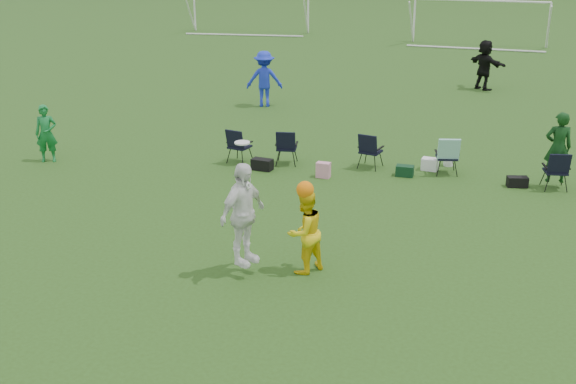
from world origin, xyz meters
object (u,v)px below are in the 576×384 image
(fielder_blue, at_px, (264,79))
(fielder_black, at_px, (485,65))
(center_contest, at_px, (270,221))
(goal_mid, at_px, (481,9))
(goal_left, at_px, (250,1))
(fielder_green_near, at_px, (46,133))

(fielder_blue, distance_m, fielder_black, 9.18)
(center_contest, relative_size, goal_mid, 0.35)
(goal_left, bearing_deg, goal_mid, -13.13)
(fielder_black, relative_size, goal_mid, 0.27)
(fielder_green_near, relative_size, goal_mid, 0.21)
(fielder_blue, bearing_deg, goal_mid, -127.37)
(goal_mid, bearing_deg, fielder_blue, -108.51)
(center_contest, distance_m, goal_left, 34.38)
(fielder_blue, height_order, goal_mid, goal_mid)
(fielder_blue, height_order, goal_left, goal_left)
(fielder_black, bearing_deg, goal_mid, -42.58)
(center_contest, distance_m, goal_mid, 30.86)
(fielder_green_near, bearing_deg, center_contest, -56.96)
(fielder_green_near, height_order, goal_mid, goal_mid)
(center_contest, bearing_deg, fielder_black, 78.51)
(fielder_blue, bearing_deg, center_contest, 92.05)
(fielder_blue, relative_size, goal_mid, 0.27)
(goal_left, bearing_deg, fielder_green_near, -89.13)
(fielder_blue, relative_size, fielder_black, 1.01)
(fielder_green_near, distance_m, center_contest, 9.37)
(center_contest, bearing_deg, fielder_blue, 106.92)
(goal_left, distance_m, goal_mid, 14.14)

